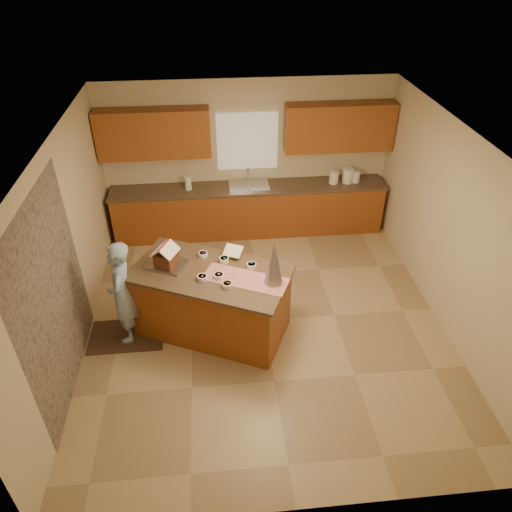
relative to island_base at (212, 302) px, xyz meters
name	(u,v)px	position (x,y,z in m)	size (l,w,h in m)	color
floor	(264,320)	(0.73, 0.10, -0.48)	(5.50, 5.50, 0.00)	tan
ceiling	(267,142)	(0.73, 0.10, 2.22)	(5.50, 5.50, 0.00)	silver
wall_back	(247,157)	(0.73, 2.85, 0.87)	(5.50, 5.50, 0.00)	beige
wall_front	(304,425)	(0.73, -2.65, 0.87)	(5.50, 5.50, 0.00)	beige
wall_left	(66,253)	(-1.77, 0.10, 0.87)	(5.50, 5.50, 0.00)	beige
wall_right	(452,232)	(3.23, 0.10, 0.87)	(5.50, 5.50, 0.00)	beige
stone_accent	(54,300)	(-1.75, -0.70, 0.77)	(2.50, 2.50, 0.00)	gray
window_curtain	(247,141)	(0.73, 2.82, 1.17)	(1.05, 0.03, 1.00)	white
back_counter_base	(249,211)	(0.73, 2.55, -0.04)	(4.80, 0.60, 0.88)	#98441F
back_counter_top	(249,188)	(0.73, 2.55, 0.42)	(4.85, 0.63, 0.04)	brown
upper_cabinet_left	(154,134)	(-0.82, 2.67, 1.42)	(1.85, 0.35, 0.80)	#9C5421
upper_cabinet_right	(339,127)	(2.28, 2.67, 1.42)	(1.85, 0.35, 0.80)	#9C5421
sink	(249,188)	(0.73, 2.55, 0.41)	(0.70, 0.45, 0.12)	silver
faucet	(248,175)	(0.73, 2.73, 0.58)	(0.03, 0.03, 0.28)	silver
island_base	(212,302)	(0.00, 0.00, 0.00)	(1.96, 0.98, 0.96)	#98441F
island_top	(210,273)	(0.00, 0.00, 0.50)	(2.04, 1.07, 0.04)	brown
table_runner	(245,279)	(0.44, -0.21, 0.53)	(1.09, 0.39, 0.01)	#A80E0C
baking_tray	(167,264)	(-0.57, 0.20, 0.54)	(0.50, 0.37, 0.03)	silver
cookbook	(233,251)	(0.32, 0.31, 0.62)	(0.24, 0.02, 0.20)	white
tinsel_tree	(274,263)	(0.79, -0.31, 0.82)	(0.24, 0.24, 0.60)	#AEACB9
rug	(127,335)	(-1.21, -0.03, -0.47)	(1.02, 0.66, 0.01)	black
boy	(122,293)	(-1.16, -0.03, 0.28)	(0.55, 0.36, 1.50)	#90A8CD
canister_a	(334,177)	(2.24, 2.55, 0.55)	(0.16, 0.16, 0.22)	white
canister_b	(348,176)	(2.49, 2.55, 0.57)	(0.18, 0.18, 0.26)	white
canister_c	(356,177)	(2.64, 2.55, 0.54)	(0.14, 0.14, 0.20)	white
paper_towel	(188,183)	(-0.32, 2.55, 0.56)	(0.11, 0.11, 0.24)	white
gingerbread_house	(166,256)	(-0.57, 0.20, 0.66)	(0.40, 0.40, 0.31)	#572316
candy_bowls	(221,269)	(0.15, 0.00, 0.55)	(0.78, 0.83, 0.06)	#3497C3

